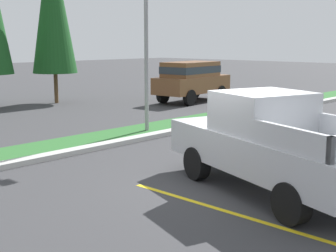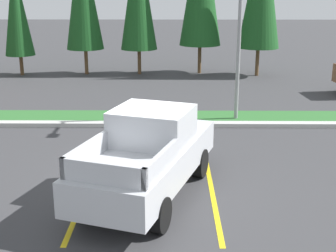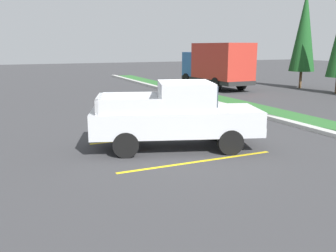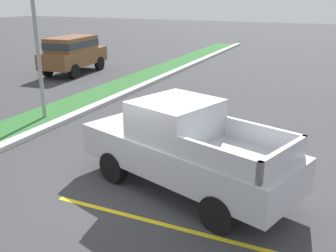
% 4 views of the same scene
% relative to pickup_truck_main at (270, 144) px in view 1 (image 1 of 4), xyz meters
% --- Properties ---
extents(ground_plane, '(120.00, 120.00, 0.00)m').
position_rel_pickup_truck_main_xyz_m(ground_plane, '(-0.30, 0.82, -1.04)').
color(ground_plane, '#38383A').
extents(parking_line_near, '(0.12, 4.80, 0.01)m').
position_rel_pickup_truck_main_xyz_m(parking_line_near, '(-1.57, -0.05, -1.04)').
color(parking_line_near, yellow).
rests_on(parking_line_near, ground).
extents(parking_line_far, '(0.12, 4.80, 0.01)m').
position_rel_pickup_truck_main_xyz_m(parking_line_far, '(1.53, -0.05, -1.04)').
color(parking_line_far, yellow).
rests_on(parking_line_far, ground).
extents(curb_strip, '(56.00, 0.40, 0.15)m').
position_rel_pickup_truck_main_xyz_m(curb_strip, '(-0.30, 5.82, -0.97)').
color(curb_strip, '#B2B2AD').
rests_on(curb_strip, ground).
extents(grass_median, '(56.00, 1.80, 0.06)m').
position_rel_pickup_truck_main_xyz_m(grass_median, '(-0.30, 6.92, -1.01)').
color(grass_median, '#2D662D').
rests_on(grass_median, ground).
extents(pickup_truck_main, '(3.45, 5.55, 2.10)m').
position_rel_pickup_truck_main_xyz_m(pickup_truck_main, '(0.00, 0.00, 0.00)').
color(pickup_truck_main, black).
rests_on(pickup_truck_main, ground).
extents(suv_distant, '(4.74, 2.26, 2.10)m').
position_rel_pickup_truck_main_xyz_m(suv_distant, '(10.45, 11.08, 0.20)').
color(suv_distant, black).
rests_on(suv_distant, ground).
extents(street_light, '(0.24, 1.49, 6.18)m').
position_rel_pickup_truck_main_xyz_m(street_light, '(2.95, 6.55, 2.59)').
color(street_light, gray).
rests_on(street_light, ground).
extents(cypress_tree_far_right, '(2.24, 2.24, 8.63)m').
position_rel_pickup_truck_main_xyz_m(cypress_tree_far_right, '(5.28, 15.84, 4.04)').
color(cypress_tree_far_right, brown).
rests_on(cypress_tree_far_right, ground).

